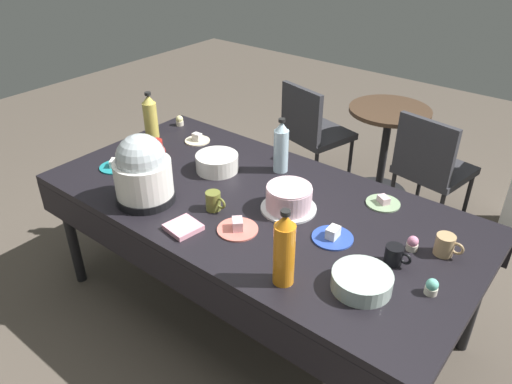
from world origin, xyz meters
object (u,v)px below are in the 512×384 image
at_px(dessert_plate_teal, 115,166).
at_px(cupcake_mint, 432,287).
at_px(potluck_table, 256,211).
at_px(soda_bottle_orange_juice, 284,250).
at_px(cupcake_berry, 180,121).
at_px(dessert_plate_cream, 197,139).
at_px(frosted_layer_cake, 289,199).
at_px(soda_bottle_water, 281,147).
at_px(cupcake_rose, 413,243).
at_px(soda_bottle_ginger_ale, 150,117).
at_px(coffee_mug_black, 395,255).
at_px(ceramic_snack_bowl, 217,163).
at_px(glass_salad_bowl, 362,281).
at_px(coffee_mug_red, 156,148).
at_px(dessert_plate_sage, 383,202).
at_px(coffee_mug_olive, 214,201).
at_px(slow_cooker, 143,171).
at_px(maroon_chair_right, 431,165).
at_px(dessert_plate_coral, 238,227).
at_px(cupcake_lemon, 283,154).
at_px(coffee_mug_tan, 445,245).
at_px(dessert_plate_cobalt, 333,236).
at_px(maroon_chair_left, 312,129).
at_px(round_cafe_table, 386,136).

xyz_separation_m(dessert_plate_teal, cupcake_mint, (1.77, 0.12, 0.02)).
distance_m(potluck_table, cupcake_mint, 0.95).
xyz_separation_m(dessert_plate_teal, soda_bottle_orange_juice, (1.29, -0.18, 0.14)).
bearing_deg(cupcake_berry, dessert_plate_teal, -77.09).
bearing_deg(soda_bottle_orange_juice, dessert_plate_cream, 148.66).
relative_size(frosted_layer_cake, soda_bottle_water, 0.88).
height_order(cupcake_rose, soda_bottle_ginger_ale, soda_bottle_ginger_ale).
height_order(frosted_layer_cake, cupcake_berry, frosted_layer_cake).
distance_m(soda_bottle_water, coffee_mug_black, 0.92).
bearing_deg(ceramic_snack_bowl, glass_salad_bowl, -18.34).
distance_m(cupcake_rose, coffee_mug_red, 1.54).
height_order(frosted_layer_cake, dessert_plate_teal, frosted_layer_cake).
bearing_deg(dessert_plate_sage, cupcake_rose, -44.85).
xyz_separation_m(cupcake_rose, coffee_mug_olive, (-0.88, -0.30, 0.02)).
bearing_deg(slow_cooker, cupcake_rose, 20.38).
height_order(dessert_plate_cream, coffee_mug_olive, coffee_mug_olive).
distance_m(dessert_plate_cream, soda_bottle_ginger_ale, 0.32).
distance_m(ceramic_snack_bowl, maroon_chair_right, 1.54).
relative_size(glass_salad_bowl, dessert_plate_coral, 1.25).
height_order(cupcake_berry, soda_bottle_water, soda_bottle_water).
distance_m(dessert_plate_coral, maroon_chair_right, 1.72).
xyz_separation_m(potluck_table, cupcake_berry, (-0.98, 0.42, 0.09)).
xyz_separation_m(dessert_plate_sage, coffee_mug_red, (-1.28, -0.34, 0.04)).
bearing_deg(glass_salad_bowl, soda_bottle_orange_juice, -149.03).
height_order(cupcake_lemon, maroon_chair_right, maroon_chair_right).
height_order(dessert_plate_sage, cupcake_rose, cupcake_rose).
relative_size(dessert_plate_coral, dessert_plate_teal, 1.11).
xyz_separation_m(soda_bottle_water, soda_bottle_orange_juice, (0.55, -0.73, 0.01)).
height_order(soda_bottle_water, coffee_mug_olive, soda_bottle_water).
height_order(dessert_plate_teal, cupcake_lemon, cupcake_lemon).
relative_size(cupcake_berry, maroon_chair_right, 0.08).
bearing_deg(coffee_mug_black, coffee_mug_tan, 53.43).
height_order(potluck_table, dessert_plate_sage, dessert_plate_sage).
relative_size(coffee_mug_black, maroon_chair_right, 0.13).
xyz_separation_m(dessert_plate_teal, dessert_plate_sage, (1.35, 0.59, -0.00)).
bearing_deg(soda_bottle_water, cupcake_rose, -14.46).
bearing_deg(glass_salad_bowl, ceramic_snack_bowl, 161.66).
relative_size(dessert_plate_cream, cupcake_mint, 2.29).
distance_m(frosted_layer_cake, dessert_plate_cobalt, 0.30).
bearing_deg(dessert_plate_cobalt, dessert_plate_teal, -171.84).
bearing_deg(coffee_mug_olive, potluck_table, 60.03).
distance_m(maroon_chair_left, round_cafe_table, 0.56).
xyz_separation_m(ceramic_snack_bowl, cupcake_berry, (-0.62, 0.31, -0.02)).
height_order(ceramic_snack_bowl, cupcake_rose, ceramic_snack_bowl).
bearing_deg(dessert_plate_sage, maroon_chair_left, 135.71).
bearing_deg(slow_cooker, round_cafe_table, 79.09).
bearing_deg(slow_cooker, dessert_plate_coral, 9.60).
xyz_separation_m(cupcake_lemon, coffee_mug_tan, (1.05, -0.29, 0.01)).
relative_size(dessert_plate_teal, cupcake_lemon, 2.53).
distance_m(potluck_table, dessert_plate_teal, 0.87).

